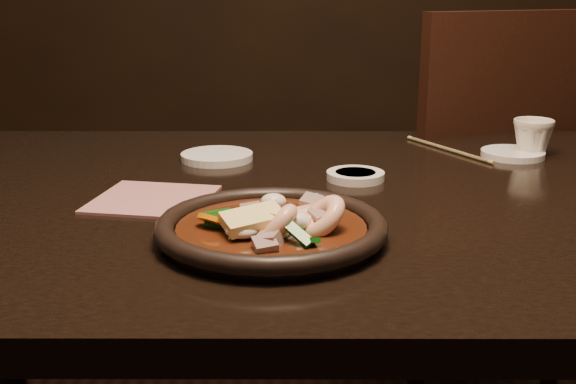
{
  "coord_description": "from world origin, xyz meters",
  "views": [
    {
      "loc": [
        -0.12,
        -1.01,
        1.05
      ],
      "look_at": [
        -0.12,
        -0.17,
        0.8
      ],
      "focal_mm": 45.0,
      "sensor_mm": 36.0,
      "label": 1
    }
  ],
  "objects_px": {
    "plate": "(271,229)",
    "table": "(369,242)",
    "chair": "(469,208)",
    "tea_cup": "(533,136)"
  },
  "relations": [
    {
      "from": "table",
      "to": "tea_cup",
      "type": "distance_m",
      "value": 0.4
    },
    {
      "from": "table",
      "to": "chair",
      "type": "relative_size",
      "value": 1.61
    },
    {
      "from": "chair",
      "to": "tea_cup",
      "type": "relative_size",
      "value": 14.09
    },
    {
      "from": "table",
      "to": "plate",
      "type": "bearing_deg",
      "value": -124.79
    },
    {
      "from": "plate",
      "to": "table",
      "type": "bearing_deg",
      "value": 55.21
    },
    {
      "from": "table",
      "to": "tea_cup",
      "type": "bearing_deg",
      "value": 36.89
    },
    {
      "from": "plate",
      "to": "tea_cup",
      "type": "relative_size",
      "value": 3.95
    },
    {
      "from": "chair",
      "to": "plate",
      "type": "relative_size",
      "value": 3.56
    },
    {
      "from": "chair",
      "to": "tea_cup",
      "type": "xyz_separation_m",
      "value": [
        0.01,
        -0.36,
        0.24
      ]
    },
    {
      "from": "table",
      "to": "plate",
      "type": "distance_m",
      "value": 0.26
    }
  ]
}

